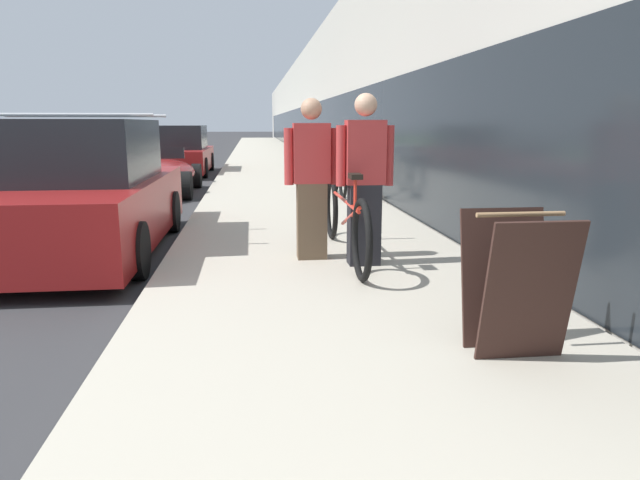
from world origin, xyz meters
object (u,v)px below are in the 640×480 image
(cruiser_bike_nearest, at_px, (339,175))
(parked_sedan_far, at_px, (182,153))
(cruiser_bike_middle, at_px, (324,169))
(sandwich_board_sign, at_px, (516,283))
(tandem_bicycle, at_px, (344,220))
(person_rider, at_px, (365,180))
(vintage_roadster_curbside, at_px, (156,174))
(person_bystander, at_px, (312,180))
(parked_sedan_curbside, at_px, (82,195))
(bike_rack_hoop, at_px, (351,173))

(cruiser_bike_nearest, relative_size, parked_sedan_far, 0.39)
(cruiser_bike_middle, bearing_deg, sandwich_board_sign, -90.49)
(tandem_bicycle, height_order, person_rider, person_rider)
(cruiser_bike_middle, bearing_deg, tandem_bicycle, -95.45)
(tandem_bicycle, relative_size, cruiser_bike_nearest, 1.52)
(sandwich_board_sign, bearing_deg, vintage_roadster_curbside, 110.67)
(vintage_roadster_curbside, bearing_deg, person_bystander, -69.14)
(tandem_bicycle, bearing_deg, cruiser_bike_middle, 84.55)
(cruiser_bike_nearest, xyz_separation_m, parked_sedan_curbside, (-3.78, -4.10, 0.17))
(bike_rack_hoop, xyz_separation_m, vintage_roadster_curbside, (-3.99, 2.82, -0.22))
(cruiser_bike_middle, bearing_deg, person_bystander, -98.07)
(person_bystander, distance_m, parked_sedan_curbside, 2.95)
(person_rider, bearing_deg, tandem_bicycle, 112.81)
(cruiser_bike_middle, bearing_deg, vintage_roadster_curbside, -175.23)
(cruiser_bike_nearest, height_order, parked_sedan_far, parked_sedan_far)
(person_rider, xyz_separation_m, sandwich_board_sign, (0.49, -2.38, -0.41))
(parked_sedan_curbside, xyz_separation_m, vintage_roadster_curbside, (-0.11, 6.09, -0.28))
(person_rider, xyz_separation_m, cruiser_bike_middle, (0.58, 7.96, -0.51))
(person_rider, height_order, sandwich_board_sign, person_rider)
(parked_sedan_curbside, bearing_deg, bike_rack_hoop, 40.06)
(vintage_roadster_curbside, bearing_deg, parked_sedan_curbside, -88.99)
(bike_rack_hoop, bearing_deg, cruiser_bike_nearest, 97.17)
(bike_rack_hoop, xyz_separation_m, cruiser_bike_middle, (-0.13, 3.14, -0.16))
(person_rider, distance_m, cruiser_bike_middle, 7.99)
(tandem_bicycle, xyz_separation_m, cruiser_bike_nearest, (0.75, 5.30, 0.00))
(bike_rack_hoop, xyz_separation_m, parked_sedan_curbside, (-3.88, -3.27, 0.06))
(parked_sedan_curbside, xyz_separation_m, parked_sedan_far, (-0.11, 11.24, -0.05))
(tandem_bicycle, xyz_separation_m, sandwich_board_sign, (0.64, -2.73, 0.04))
(tandem_bicycle, bearing_deg, person_rider, -67.19)
(sandwich_board_sign, xyz_separation_m, parked_sedan_curbside, (-3.67, 3.93, 0.12))
(sandwich_board_sign, bearing_deg, cruiser_bike_nearest, 89.22)
(person_rider, distance_m, bike_rack_hoop, 4.88)
(cruiser_bike_middle, height_order, vintage_roadster_curbside, vintage_roadster_curbside)
(person_bystander, relative_size, sandwich_board_sign, 1.87)
(person_rider, height_order, cruiser_bike_middle, person_rider)
(bike_rack_hoop, xyz_separation_m, cruiser_bike_nearest, (-0.10, 0.83, -0.11))
(person_bystander, xyz_separation_m, sandwich_board_sign, (0.99, -2.71, -0.39))
(tandem_bicycle, distance_m, person_rider, 0.59)
(cruiser_bike_nearest, relative_size, parked_sedan_curbside, 0.41)
(parked_sedan_curbside, bearing_deg, cruiser_bike_middle, 59.61)
(person_bystander, xyz_separation_m, cruiser_bike_middle, (1.08, 7.63, -0.49))
(person_rider, distance_m, parked_sedan_curbside, 3.55)
(bike_rack_hoop, height_order, cruiser_bike_nearest, cruiser_bike_nearest)
(bike_rack_hoop, bearing_deg, cruiser_bike_middle, 92.29)
(person_rider, bearing_deg, cruiser_bike_nearest, 83.92)
(tandem_bicycle, distance_m, vintage_roadster_curbside, 7.94)
(sandwich_board_sign, bearing_deg, person_bystander, 110.15)
(parked_sedan_curbside, bearing_deg, tandem_bicycle, -21.59)
(person_rider, distance_m, vintage_roadster_curbside, 8.33)
(parked_sedan_far, bearing_deg, parked_sedan_curbside, -89.45)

